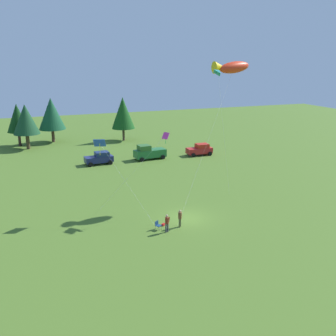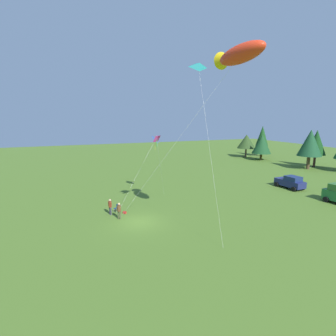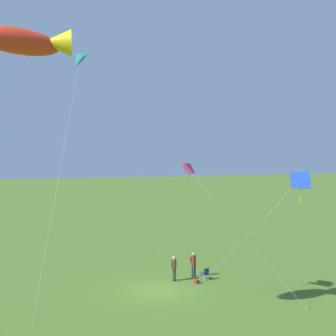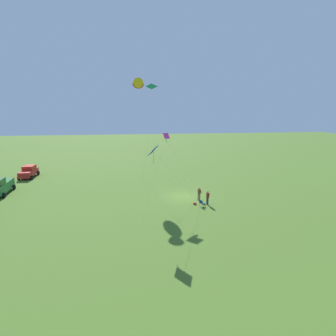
% 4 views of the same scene
% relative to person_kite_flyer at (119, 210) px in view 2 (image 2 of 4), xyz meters
% --- Properties ---
extents(ground_plane, '(160.00, 160.00, 0.00)m').
position_rel_person_kite_flyer_xyz_m(ground_plane, '(1.52, 1.71, -1.02)').
color(ground_plane, '#496A24').
extents(person_kite_flyer, '(0.49, 0.54, 1.74)m').
position_rel_person_kite_flyer_xyz_m(person_kite_flyer, '(0.00, 0.00, 0.00)').
color(person_kite_flyer, '#42482A').
rests_on(person_kite_flyer, ground).
extents(folding_chair, '(0.66, 0.66, 0.82)m').
position_rel_person_kite_flyer_xyz_m(folding_chair, '(-2.18, 0.20, -0.53)').
color(folding_chair, navy).
rests_on(folding_chair, ground).
extents(person_spectator, '(0.57, 0.43, 1.74)m').
position_rel_person_kite_flyer_xyz_m(person_spectator, '(-1.58, -0.65, 0.00)').
color(person_spectator, '#373647').
rests_on(person_spectator, ground).
extents(backpack_on_grass, '(0.39, 0.37, 0.22)m').
position_rel_person_kite_flyer_xyz_m(backpack_on_grass, '(-1.40, 0.84, -0.91)').
color(backpack_on_grass, red).
rests_on(backpack_on_grass, ground).
extents(car_navy_hatch, '(4.31, 2.44, 1.89)m').
position_rel_person_kite_flyer_xyz_m(car_navy_hatch, '(-2.53, 25.67, -0.07)').
color(car_navy_hatch, navy).
rests_on(car_navy_hatch, ground).
extents(treeline_distant, '(40.14, 10.86, 8.41)m').
position_rel_person_kite_flyer_xyz_m(treeline_distant, '(-13.51, 42.20, 3.97)').
color(treeline_distant, brown).
rests_on(treeline_distant, ground).
extents(kite_large_fish, '(11.75, 8.12, 15.42)m').
position_rel_person_kite_flyer_xyz_m(kite_large_fish, '(8.90, 7.13, 13.57)').
color(kite_large_fish, red).
rests_on(kite_large_fish, ground).
extents(kite_diamond_rainbow, '(6.68, 3.62, 8.43)m').
position_rel_person_kite_flyer_xyz_m(kite_diamond_rainbow, '(-0.17, 4.23, 6.72)').
color(kite_diamond_rainbow, '#E2359E').
rests_on(kite_diamond_rainbow, ground).
extents(kite_delta_teal, '(2.93, 1.75, 14.57)m').
position_rel_person_kite_flyer_xyz_m(kite_delta_teal, '(6.59, 5.37, 13.11)').
color(kite_delta_teal, teal).
rests_on(kite_delta_teal, ground).
extents(kite_diamond_blue, '(4.69, 6.32, 7.91)m').
position_rel_person_kite_flyer_xyz_m(kite_diamond_blue, '(-6.11, 5.95, 6.29)').
color(kite_diamond_blue, blue).
rests_on(kite_diamond_blue, ground).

